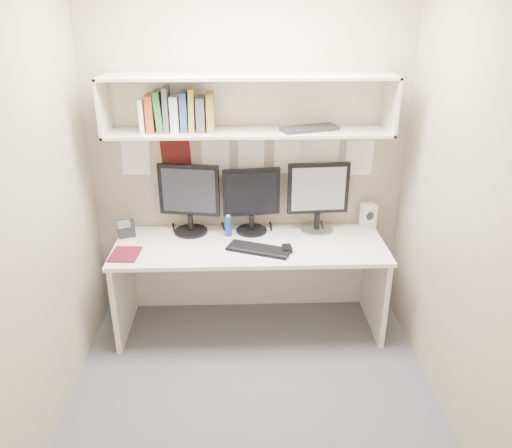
{
  "coord_description": "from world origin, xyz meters",
  "views": [
    {
      "loc": [
        -0.07,
        -2.68,
        2.35
      ],
      "look_at": [
        0.04,
        0.35,
        1.02
      ],
      "focal_mm": 35.0,
      "sensor_mm": 36.0,
      "label": 1
    }
  ],
  "objects_px": {
    "desk": "(250,286)",
    "speaker": "(368,216)",
    "keyboard": "(259,249)",
    "maroon_notebook": "(125,254)",
    "desk_phone": "(126,229)",
    "monitor_left": "(189,197)",
    "monitor_center": "(252,198)",
    "monitor_right": "(318,195)"
  },
  "relations": [
    {
      "from": "desk",
      "to": "speaker",
      "type": "distance_m",
      "value": 1.08
    },
    {
      "from": "monitor_left",
      "to": "monitor_center",
      "type": "height_order",
      "value": "monitor_left"
    },
    {
      "from": "monitor_center",
      "to": "desk_phone",
      "type": "xyz_separation_m",
      "value": [
        -0.96,
        -0.05,
        -0.21
      ]
    },
    {
      "from": "speaker",
      "to": "monitor_right",
      "type": "bearing_deg",
      "value": 164.85
    },
    {
      "from": "speaker",
      "to": "desk",
      "type": "bearing_deg",
      "value": 174.66
    },
    {
      "from": "desk",
      "to": "monitor_left",
      "type": "bearing_deg",
      "value": 154.19
    },
    {
      "from": "speaker",
      "to": "maroon_notebook",
      "type": "height_order",
      "value": "speaker"
    },
    {
      "from": "monitor_right",
      "to": "keyboard",
      "type": "xyz_separation_m",
      "value": [
        -0.47,
        -0.35,
        -0.28
      ]
    },
    {
      "from": "desk_phone",
      "to": "monitor_right",
      "type": "bearing_deg",
      "value": -15.9
    },
    {
      "from": "desk",
      "to": "desk_phone",
      "type": "bearing_deg",
      "value": 169.97
    },
    {
      "from": "monitor_left",
      "to": "maroon_notebook",
      "type": "height_order",
      "value": "monitor_left"
    },
    {
      "from": "speaker",
      "to": "desk_phone",
      "type": "relative_size",
      "value": 1.3
    },
    {
      "from": "desk",
      "to": "monitor_left",
      "type": "relative_size",
      "value": 3.69
    },
    {
      "from": "monitor_left",
      "to": "speaker",
      "type": "xyz_separation_m",
      "value": [
        1.39,
        0.04,
        -0.19
      ]
    },
    {
      "from": "monitor_right",
      "to": "keyboard",
      "type": "height_order",
      "value": "monitor_right"
    },
    {
      "from": "monitor_center",
      "to": "maroon_notebook",
      "type": "height_order",
      "value": "monitor_center"
    },
    {
      "from": "monitor_left",
      "to": "maroon_notebook",
      "type": "relative_size",
      "value": 2.3
    },
    {
      "from": "desk",
      "to": "maroon_notebook",
      "type": "xyz_separation_m",
      "value": [
        -0.89,
        -0.16,
        0.37
      ]
    },
    {
      "from": "keyboard",
      "to": "maroon_notebook",
      "type": "height_order",
      "value": "keyboard"
    },
    {
      "from": "speaker",
      "to": "desk_phone",
      "type": "xyz_separation_m",
      "value": [
        -1.88,
        -0.09,
        -0.04
      ]
    },
    {
      "from": "speaker",
      "to": "maroon_notebook",
      "type": "xyz_separation_m",
      "value": [
        -1.83,
        -0.42,
        -0.09
      ]
    },
    {
      "from": "desk",
      "to": "desk_phone",
      "type": "xyz_separation_m",
      "value": [
        -0.94,
        0.17,
        0.42
      ]
    },
    {
      "from": "monitor_right",
      "to": "desk",
      "type": "bearing_deg",
      "value": -161.29
    },
    {
      "from": "desk",
      "to": "speaker",
      "type": "height_order",
      "value": "speaker"
    },
    {
      "from": "desk",
      "to": "monitor_left",
      "type": "xyz_separation_m",
      "value": [
        -0.45,
        0.22,
        0.65
      ]
    },
    {
      "from": "monitor_center",
      "to": "keyboard",
      "type": "distance_m",
      "value": 0.44
    },
    {
      "from": "keyboard",
      "to": "maroon_notebook",
      "type": "distance_m",
      "value": 0.95
    },
    {
      "from": "maroon_notebook",
      "to": "desk_phone",
      "type": "distance_m",
      "value": 0.34
    },
    {
      "from": "desk",
      "to": "maroon_notebook",
      "type": "height_order",
      "value": "maroon_notebook"
    },
    {
      "from": "monitor_center",
      "to": "speaker",
      "type": "distance_m",
      "value": 0.94
    },
    {
      "from": "desk_phone",
      "to": "keyboard",
      "type": "bearing_deg",
      "value": -34.26
    },
    {
      "from": "speaker",
      "to": "maroon_notebook",
      "type": "distance_m",
      "value": 1.88
    },
    {
      "from": "desk_phone",
      "to": "maroon_notebook",
      "type": "bearing_deg",
      "value": -98.6
    },
    {
      "from": "maroon_notebook",
      "to": "monitor_center",
      "type": "bearing_deg",
      "value": 26.82
    },
    {
      "from": "desk",
      "to": "monitor_center",
      "type": "xyz_separation_m",
      "value": [
        0.02,
        0.22,
        0.64
      ]
    },
    {
      "from": "desk",
      "to": "monitor_center",
      "type": "distance_m",
      "value": 0.67
    },
    {
      "from": "monitor_center",
      "to": "monitor_right",
      "type": "xyz_separation_m",
      "value": [
        0.51,
        -0.0,
        0.02
      ]
    },
    {
      "from": "monitor_left",
      "to": "speaker",
      "type": "height_order",
      "value": "monitor_left"
    },
    {
      "from": "maroon_notebook",
      "to": "desk_phone",
      "type": "height_order",
      "value": "desk_phone"
    },
    {
      "from": "keyboard",
      "to": "maroon_notebook",
      "type": "bearing_deg",
      "value": -155.92
    },
    {
      "from": "monitor_left",
      "to": "keyboard",
      "type": "height_order",
      "value": "monitor_left"
    },
    {
      "from": "monitor_center",
      "to": "keyboard",
      "type": "relative_size",
      "value": 1.11
    }
  ]
}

